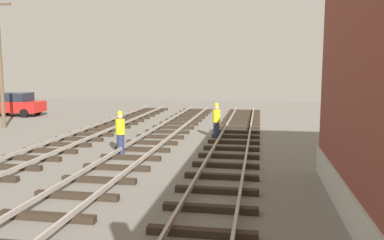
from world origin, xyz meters
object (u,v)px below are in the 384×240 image
(track_worker_foreground, at_px, (120,132))
(parked_car_red, at_px, (15,104))
(utility_pole_far, at_px, (0,61))
(track_worker_distant, at_px, (216,121))

(track_worker_foreground, bearing_deg, parked_car_red, 137.43)
(utility_pole_far, xyz_separation_m, track_worker_foreground, (9.54, -5.80, -3.14))
(parked_car_red, relative_size, track_worker_distant, 2.25)
(parked_car_red, xyz_separation_m, utility_pole_far, (2.91, -5.64, 3.17))
(parked_car_red, height_order, track_worker_foreground, track_worker_foreground)
(utility_pole_far, relative_size, track_worker_foreground, 4.15)
(parked_car_red, distance_m, utility_pole_far, 7.09)
(track_worker_foreground, relative_size, track_worker_distant, 1.00)
(parked_car_red, height_order, utility_pole_far, utility_pole_far)
(utility_pole_far, height_order, track_worker_distant, utility_pole_far)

